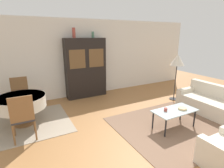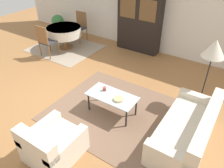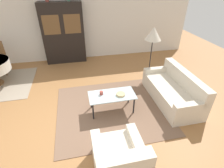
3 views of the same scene
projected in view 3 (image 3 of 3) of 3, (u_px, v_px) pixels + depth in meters
ground_plane at (58, 125)px, 3.80m from camera, size 14.00×14.00×0.00m
wall_back at (56, 23)px, 6.09m from camera, size 10.00×0.06×2.70m
area_rug at (111, 109)px, 4.27m from camera, size 2.58×2.35×0.01m
couch at (173, 91)px, 4.43m from camera, size 0.83×1.82×0.78m
armchair at (120, 159)px, 2.78m from camera, size 0.80×0.88×0.76m
coffee_table at (112, 96)px, 4.01m from camera, size 1.06×0.53×0.45m
display_cabinet at (64, 34)px, 6.10m from camera, size 1.41×0.40×2.07m
floor_lamp at (153, 35)px, 4.94m from camera, size 0.46×0.46×1.56m
cup at (101, 93)px, 3.97m from camera, size 0.08×0.08×0.08m
bowl at (121, 94)px, 3.96m from camera, size 0.20×0.20×0.04m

